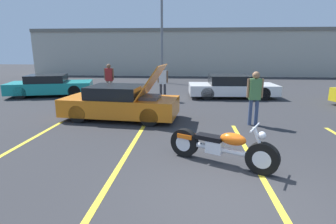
% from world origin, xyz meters
% --- Properties ---
extents(ground_plane, '(80.00, 80.00, 0.00)m').
position_xyz_m(ground_plane, '(0.00, 0.00, 0.00)').
color(ground_plane, '#2D2D30').
extents(parking_stripe_foreground, '(0.12, 5.81, 0.01)m').
position_xyz_m(parking_stripe_foreground, '(-5.11, 1.68, 0.00)').
color(parking_stripe_foreground, yellow).
rests_on(parking_stripe_foreground, ground).
extents(parking_stripe_middle, '(0.12, 5.81, 0.01)m').
position_xyz_m(parking_stripe_middle, '(-2.17, 1.68, 0.00)').
color(parking_stripe_middle, yellow).
rests_on(parking_stripe_middle, ground).
extents(parking_stripe_back, '(0.12, 5.81, 0.01)m').
position_xyz_m(parking_stripe_back, '(0.77, 1.68, 0.00)').
color(parking_stripe_back, yellow).
rests_on(parking_stripe_back, ground).
extents(far_building, '(32.00, 4.20, 4.40)m').
position_xyz_m(far_building, '(0.00, 23.07, 2.34)').
color(far_building, '#B2AD9E').
rests_on(far_building, ground).
extents(light_pole, '(1.21, 0.28, 8.72)m').
position_xyz_m(light_pole, '(-2.73, 16.06, 4.75)').
color(light_pole, slate).
rests_on(light_pole, ground).
extents(motorcycle, '(2.23, 1.25, 0.97)m').
position_xyz_m(motorcycle, '(-0.00, 1.53, 0.40)').
color(motorcycle, black).
rests_on(motorcycle, ground).
extents(show_car_hood_open, '(4.20, 2.10, 1.95)m').
position_xyz_m(show_car_hood_open, '(-3.15, 5.18, 0.59)').
color(show_car_hood_open, orange).
rests_on(show_car_hood_open, ground).
extents(parked_car_mid_row, '(4.58, 2.07, 1.16)m').
position_xyz_m(parked_car_mid_row, '(1.50, 10.04, 0.55)').
color(parked_car_mid_row, white).
rests_on(parked_car_mid_row, ground).
extents(parked_car_left_row, '(4.61, 2.95, 1.14)m').
position_xyz_m(parked_car_left_row, '(-8.26, 9.75, 0.55)').
color(parked_car_left_row, teal).
rests_on(parked_car_left_row, ground).
extents(spectator_near_motorcycle, '(0.52, 0.23, 1.77)m').
position_xyz_m(spectator_near_motorcycle, '(1.42, 4.75, 1.06)').
color(spectator_near_motorcycle, '#38476B').
rests_on(spectator_near_motorcycle, ground).
extents(spectator_by_show_car, '(0.52, 0.22, 1.69)m').
position_xyz_m(spectator_by_show_car, '(-2.01, 8.88, 1.00)').
color(spectator_by_show_car, '#333338').
rests_on(spectator_by_show_car, ground).
extents(spectator_midground, '(0.52, 0.23, 1.73)m').
position_xyz_m(spectator_midground, '(-4.94, 9.68, 1.03)').
color(spectator_midground, gray).
rests_on(spectator_midground, ground).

